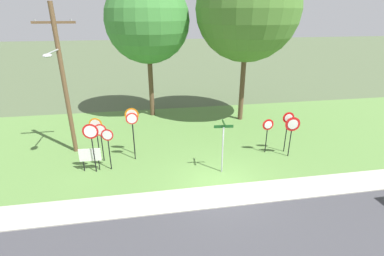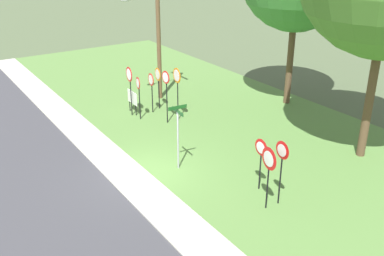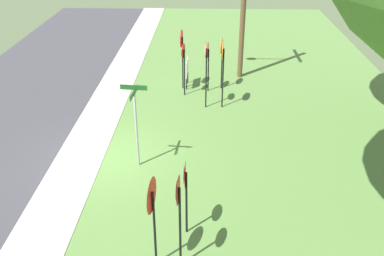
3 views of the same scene
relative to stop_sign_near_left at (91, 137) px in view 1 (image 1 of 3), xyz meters
The scene contains 17 objects.
ground_plane 6.78m from the stop_sign_near_left, 20.59° to the right, with size 160.00×160.00×0.00m, color #4C5B3D.
sidewalk_strip 7.08m from the stop_sign_near_left, 26.91° to the right, with size 44.00×1.60×0.06m, color #ADAA9E.
grass_median 7.38m from the stop_sign_near_left, 31.56° to the left, with size 44.00×12.00×0.04m, color #567F3D.
stop_sign_near_left is the anchor object (origin of this frame).
stop_sign_near_right 1.22m from the stop_sign_near_left, 77.02° to the left, with size 0.67×0.12×2.21m.
stop_sign_far_left 0.83m from the stop_sign_near_left, ahead, with size 0.61×0.14×2.30m.
stop_sign_far_center 2.60m from the stop_sign_near_left, 41.40° to the left, with size 0.77×0.11×2.81m.
stop_sign_far_right 1.75m from the stop_sign_near_left, 91.48° to the left, with size 0.71×0.12×2.34m.
stop_sign_center_tall 2.23m from the stop_sign_near_left, 28.04° to the left, with size 0.64×0.10×2.77m.
yield_sign_near_left 9.56m from the stop_sign_near_left, ahead, with size 0.66×0.10×2.10m.
yield_sign_near_right 10.69m from the stop_sign_near_left, ahead, with size 0.67×0.11×2.48m.
yield_sign_far_left 10.65m from the stop_sign_near_left, ahead, with size 0.83×0.14×2.39m.
street_name_post 6.52m from the stop_sign_near_left, ahead, with size 0.96×0.81×2.77m.
utility_pole 3.86m from the stop_sign_near_left, 121.38° to the left, with size 2.10×2.32×8.18m.
notice_board 1.17m from the stop_sign_near_left, 138.25° to the left, with size 1.10×0.07×1.25m.
oak_tree_left 10.35m from the stop_sign_near_left, 68.94° to the left, with size 6.06×6.06×10.17m.
oak_tree_right 13.12m from the stop_sign_near_left, 32.45° to the left, with size 7.03×7.03×11.41m.
Camera 1 is at (-3.25, -10.97, 7.70)m, focal length 26.26 mm.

